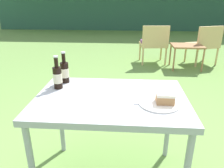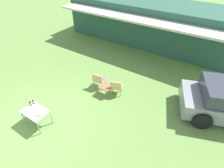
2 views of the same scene
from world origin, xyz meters
TOP-DOWN VIEW (x-y plane):
  - wicker_chair_cushioned at (0.62, 3.16)m, footprint 0.56×0.50m
  - wicker_chair_plain at (1.62, 3.14)m, footprint 0.63×0.59m
  - garden_side_table at (1.21, 2.86)m, footprint 0.57×0.45m
  - patio_table at (0.00, 0.00)m, footprint 0.99×0.67m
  - cake_on_plate at (0.32, -0.08)m, footprint 0.25×0.25m
  - cola_bottle_near at (-0.37, 0.24)m, footprint 0.06×0.06m
  - cola_bottle_far at (-0.39, 0.12)m, footprint 0.06×0.06m
  - fork at (0.24, -0.10)m, footprint 0.19×0.01m

SIDE VIEW (x-z plane):
  - garden_side_table at x=1.21m, z-range 0.17..0.63m
  - wicker_chair_cushioned at x=0.62m, z-range 0.05..0.83m
  - wicker_chair_plain at x=1.62m, z-range 0.06..0.84m
  - patio_table at x=0.00m, z-range 0.28..0.97m
  - fork at x=0.24m, z-range 0.69..0.69m
  - cake_on_plate at x=0.32m, z-range 0.67..0.75m
  - cola_bottle_near at x=-0.37m, z-range 0.66..0.89m
  - cola_bottle_far at x=-0.39m, z-range 0.66..0.89m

